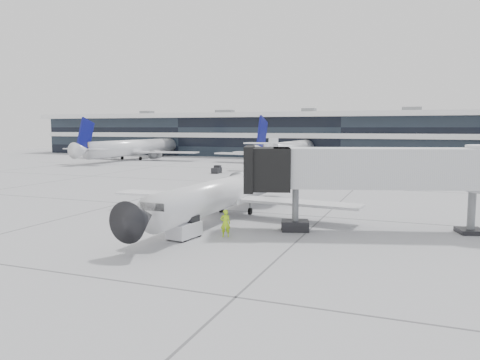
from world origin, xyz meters
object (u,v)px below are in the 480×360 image
at_px(ramp_worker, 225,223).
at_px(baggage_tug, 185,228).
at_px(regional_jet, 231,190).
at_px(jet_bridge, 396,169).

relative_size(ramp_worker, baggage_tug, 0.75).
xyz_separation_m(regional_jet, jet_bridge, (13.33, -1.66, 2.37)).
xyz_separation_m(regional_jet, baggage_tug, (0.22, -8.70, -1.50)).
xyz_separation_m(regional_jet, ramp_worker, (2.64, -7.37, -1.23)).
height_order(regional_jet, baggage_tug, regional_jet).
height_order(jet_bridge, baggage_tug, jet_bridge).
relative_size(jet_bridge, ramp_worker, 10.05).
distance_m(regional_jet, jet_bridge, 13.64).
height_order(regional_jet, ramp_worker, regional_jet).
relative_size(regional_jet, ramp_worker, 14.50).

